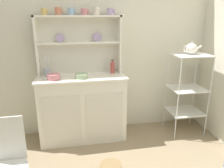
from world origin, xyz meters
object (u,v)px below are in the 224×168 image
(cup_gold_0, at_px, (44,12))
(porcelain_teapot, at_px, (191,49))
(jam_bottle, at_px, (112,68))
(hutch_shelf_unit, at_px, (79,41))
(utensil_jar, at_px, (47,72))
(hutch_cabinet, at_px, (83,107))
(bakers_rack, at_px, (188,85))
(wire_chair, at_px, (5,159))
(bowl_mixing_large, at_px, (54,77))

(cup_gold_0, bearing_deg, porcelain_teapot, -6.69)
(jam_bottle, xyz_separation_m, porcelain_teapot, (1.01, -0.18, 0.25))
(hutch_shelf_unit, xyz_separation_m, utensil_jar, (-0.42, -0.09, -0.37))
(hutch_shelf_unit, distance_m, jam_bottle, 0.56)
(hutch_cabinet, height_order, bakers_rack, bakers_rack)
(hutch_shelf_unit, distance_m, wire_chair, 1.61)
(hutch_cabinet, relative_size, bakers_rack, 1.01)
(hutch_cabinet, relative_size, hutch_shelf_unit, 1.07)
(cup_gold_0, bearing_deg, jam_bottle, -2.53)
(bakers_rack, xyz_separation_m, utensil_jar, (-1.85, 0.17, 0.23))
(hutch_shelf_unit, height_order, bakers_rack, hutch_shelf_unit)
(jam_bottle, bearing_deg, bakers_rack, -9.97)
(bakers_rack, distance_m, utensil_jar, 1.87)
(bakers_rack, xyz_separation_m, jam_bottle, (-1.01, 0.18, 0.24))
(jam_bottle, bearing_deg, utensil_jar, -179.45)
(bowl_mixing_large, bearing_deg, porcelain_teapot, -0.60)
(hutch_shelf_unit, bearing_deg, porcelain_teapot, -10.18)
(hutch_cabinet, bearing_deg, jam_bottle, 11.63)
(utensil_jar, height_order, porcelain_teapot, porcelain_teapot)
(hutch_shelf_unit, distance_m, utensil_jar, 0.57)
(cup_gold_0, bearing_deg, wire_chair, -103.59)
(bowl_mixing_large, bearing_deg, wire_chair, -109.44)
(wire_chair, xyz_separation_m, porcelain_teapot, (2.11, 0.98, 0.68))
(hutch_shelf_unit, height_order, cup_gold_0, cup_gold_0)
(wire_chair, bearing_deg, cup_gold_0, 68.90)
(jam_bottle, distance_m, utensil_jar, 0.84)
(hutch_shelf_unit, relative_size, jam_bottle, 5.77)
(cup_gold_0, relative_size, bowl_mixing_large, 0.51)
(jam_bottle, bearing_deg, hutch_shelf_unit, 169.35)
(bowl_mixing_large, relative_size, porcelain_teapot, 0.66)
(bakers_rack, bearing_deg, hutch_shelf_unit, 169.83)
(hutch_cabinet, distance_m, bakers_rack, 1.46)
(hutch_shelf_unit, xyz_separation_m, jam_bottle, (0.42, -0.08, -0.35))
(hutch_cabinet, bearing_deg, hutch_shelf_unit, 90.00)
(bakers_rack, distance_m, porcelain_teapot, 0.49)
(cup_gold_0, height_order, porcelain_teapot, cup_gold_0)
(wire_chair, height_order, cup_gold_0, cup_gold_0)
(hutch_shelf_unit, bearing_deg, bowl_mixing_large, -144.24)
(hutch_shelf_unit, height_order, porcelain_teapot, hutch_shelf_unit)
(utensil_jar, bearing_deg, wire_chair, -102.91)
(bowl_mixing_large, bearing_deg, bakers_rack, -0.60)
(bowl_mixing_large, xyz_separation_m, jam_bottle, (0.75, 0.16, 0.04))
(hutch_cabinet, distance_m, wire_chair, 1.27)
(hutch_shelf_unit, xyz_separation_m, wire_chair, (-0.68, -1.23, -0.79))
(bakers_rack, bearing_deg, wire_chair, -155.22)
(hutch_cabinet, height_order, hutch_shelf_unit, hutch_shelf_unit)
(hutch_shelf_unit, bearing_deg, wire_chair, -118.95)
(jam_bottle, relative_size, utensil_jar, 0.74)
(hutch_cabinet, xyz_separation_m, cup_gold_0, (-0.39, 0.12, 1.21))
(hutch_shelf_unit, relative_size, cup_gold_0, 13.41)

